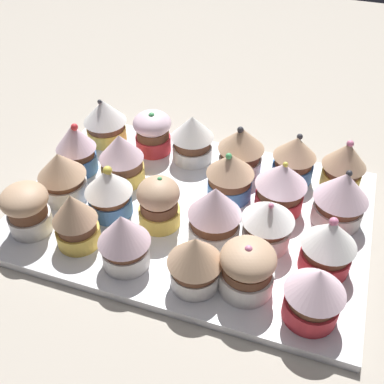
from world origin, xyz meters
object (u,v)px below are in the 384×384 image
object	(u,v)px
cupcake_5	(105,120)
cupcake_12	(268,222)
cupcake_20	(124,239)
cupcake_22	(27,208)
cupcake_3	(192,137)
cupcake_16	(62,175)
cupcake_4	(153,131)
cupcake_15	(109,191)
cupcake_17	(315,293)
cupcake_2	(241,149)
cupcake_8	(230,175)
cupcake_6	(341,197)
cupcake_13	(215,214)
cupcake_19	(195,260)
baking_tray	(192,213)
cupcake_9	(121,158)
cupcake_21	(75,219)
cupcake_18	(247,268)
cupcake_1	(294,158)
cupcake_7	(281,186)
cupcake_0	(344,164)
cupcake_10	(76,147)
cupcake_11	(329,245)

from	to	relation	value
cupcake_5	cupcake_12	bearing A→B (deg)	154.26
cupcake_20	cupcake_22	distance (cm)	13.50
cupcake_12	cupcake_20	xyz separation A→B (cm)	(14.49, 8.16, 0.36)
cupcake_3	cupcake_16	bearing A→B (deg)	45.30
cupcake_4	cupcake_22	world-z (taller)	cupcake_4
cupcake_15	cupcake_17	size ratio (longest dim) A/B	1.00
cupcake_2	cupcake_8	size ratio (longest dim) A/B	1.04
cupcake_6	cupcake_13	bearing A→B (deg)	30.52
cupcake_2	cupcake_19	bearing A→B (deg)	91.18
cupcake_8	cupcake_19	distance (cm)	15.40
baking_tray	cupcake_9	bearing A→B (deg)	-14.13
cupcake_5	cupcake_8	bearing A→B (deg)	163.25
cupcake_6	cupcake_4	bearing A→B (deg)	-13.29
cupcake_8	cupcake_5	bearing A→B (deg)	-16.75
cupcake_19	cupcake_21	bearing A→B (deg)	-5.13
cupcake_8	cupcake_18	size ratio (longest dim) A/B	1.05
cupcake_1	cupcake_8	world-z (taller)	same
cupcake_4	cupcake_7	distance (cm)	21.22
cupcake_17	cupcake_20	xyz separation A→B (cm)	(21.05, -0.40, 0.12)
cupcake_0	cupcake_10	size ratio (longest dim) A/B	0.94
cupcake_4	cupcake_7	bearing A→B (deg)	162.19
cupcake_6	cupcake_8	size ratio (longest dim) A/B	1.12
cupcake_18	cupcake_20	bearing A→B (deg)	4.03
baking_tray	cupcake_10	xyz separation A→B (cm)	(17.95, -2.71, 4.49)
cupcake_7	cupcake_19	xyz separation A→B (cm)	(6.30, 15.15, 0.06)
cupcake_4	cupcake_11	distance (cm)	30.83
baking_tray	cupcake_16	distance (cm)	17.60
cupcake_0	cupcake_8	size ratio (longest dim) A/B	1.04
cupcake_4	cupcake_22	bearing A→B (deg)	68.46
cupcake_3	cupcake_22	size ratio (longest dim) A/B	1.10
cupcake_3	cupcake_13	size ratio (longest dim) A/B	0.89
cupcake_5	cupcake_12	xyz separation A→B (cm)	(-27.79, 13.40, -0.08)
cupcake_0	cupcake_20	size ratio (longest dim) A/B	0.99
cupcake_5	cupcake_22	size ratio (longest dim) A/B	1.09
cupcake_2	cupcake_21	xyz separation A→B (cm)	(14.77, 19.83, 0.14)
cupcake_20	cupcake_21	size ratio (longest dim) A/B	0.99
cupcake_3	cupcake_1	bearing A→B (deg)	-179.57
cupcake_2	cupcake_22	distance (cm)	29.15
baking_tray	cupcake_0	xyz separation A→B (cm)	(-17.59, -11.17, 4.33)
cupcake_0	cupcake_7	bearing A→B (deg)	45.21
cupcake_5	baking_tray	bearing A→B (deg)	148.70
cupcake_15	cupcake_16	xyz separation A→B (cm)	(7.11, -0.80, 0.03)
cupcake_18	cupcake_21	bearing A→B (deg)	-0.33
cupcake_18	cupcake_19	size ratio (longest dim) A/B	0.94
cupcake_3	cupcake_20	size ratio (longest dim) A/B	0.97
cupcake_6	cupcake_16	world-z (taller)	cupcake_6
cupcake_4	cupcake_6	size ratio (longest dim) A/B	0.85
cupcake_6	cupcake_12	size ratio (longest dim) A/B	1.13
cupcake_19	cupcake_18	bearing A→B (deg)	-167.11
cupcake_0	cupcake_6	xyz separation A→B (cm)	(-0.25, 7.19, 0.25)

